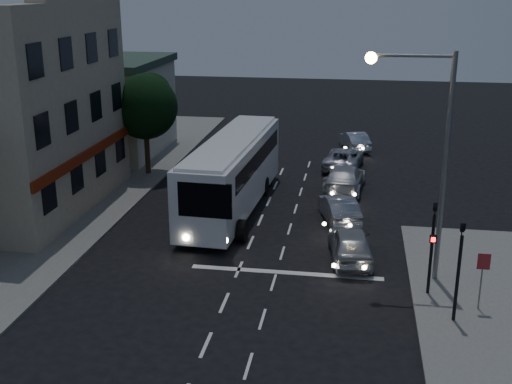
% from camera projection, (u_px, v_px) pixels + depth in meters
% --- Properties ---
extents(ground, '(120.00, 120.00, 0.00)m').
position_uv_depth(ground, '(230.00, 291.00, 25.03)').
color(ground, black).
extents(sidewalk_far, '(12.00, 50.00, 0.12)m').
position_uv_depth(sidewalk_far, '(22.00, 206.00, 34.47)').
color(sidewalk_far, slate).
rests_on(sidewalk_far, ground).
extents(road_markings, '(8.00, 30.55, 0.01)m').
position_uv_depth(road_markings, '(273.00, 259.00, 27.94)').
color(road_markings, silver).
rests_on(road_markings, ground).
extents(tour_bus, '(3.30, 12.66, 3.85)m').
position_uv_depth(tour_bus, '(233.00, 171.00, 33.56)').
color(tour_bus, white).
rests_on(tour_bus, ground).
extents(car_suv, '(2.21, 4.46, 1.46)m').
position_uv_depth(car_suv, '(350.00, 244.00, 27.69)').
color(car_suv, '#B5B5B7').
rests_on(car_suv, ground).
extents(car_sedan_a, '(2.45, 4.33, 1.35)m').
position_uv_depth(car_sedan_a, '(339.00, 209.00, 32.16)').
color(car_sedan_a, '#9C9CA3').
rests_on(car_sedan_a, ground).
extents(car_sedan_b, '(2.53, 5.33, 1.50)m').
position_uv_depth(car_sedan_b, '(345.00, 178.00, 37.02)').
color(car_sedan_b, silver).
rests_on(car_sedan_b, ground).
extents(car_sedan_c, '(2.76, 5.06, 1.34)m').
position_uv_depth(car_sedan_c, '(344.00, 158.00, 41.58)').
color(car_sedan_c, '#ABACB7').
rests_on(car_sedan_c, ground).
extents(car_extra, '(2.49, 4.27, 1.33)m').
position_uv_depth(car_extra, '(354.00, 141.00, 46.26)').
color(car_extra, silver).
rests_on(car_extra, ground).
extents(traffic_signal_main, '(0.25, 0.35, 4.10)m').
position_uv_depth(traffic_signal_main, '(433.00, 237.00, 23.88)').
color(traffic_signal_main, black).
rests_on(traffic_signal_main, sidewalk_near).
extents(traffic_signal_side, '(0.18, 0.15, 4.10)m').
position_uv_depth(traffic_signal_side, '(460.00, 260.00, 21.92)').
color(traffic_signal_side, black).
rests_on(traffic_signal_side, sidewalk_near).
extents(regulatory_sign, '(0.45, 0.12, 2.20)m').
position_uv_depth(regulatory_sign, '(482.00, 272.00, 22.93)').
color(regulatory_sign, slate).
rests_on(regulatory_sign, sidewalk_near).
extents(streetlight, '(3.32, 0.44, 9.00)m').
position_uv_depth(streetlight, '(429.00, 142.00, 24.23)').
color(streetlight, slate).
rests_on(streetlight, sidewalk_near).
extents(low_building_north, '(9.40, 9.40, 6.50)m').
position_uv_depth(low_building_north, '(96.00, 105.00, 44.80)').
color(low_building_north, beige).
rests_on(low_building_north, sidewalk_far).
extents(street_tree, '(4.00, 4.00, 6.20)m').
position_uv_depth(street_tree, '(145.00, 104.00, 38.99)').
color(street_tree, black).
rests_on(street_tree, sidewalk_far).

